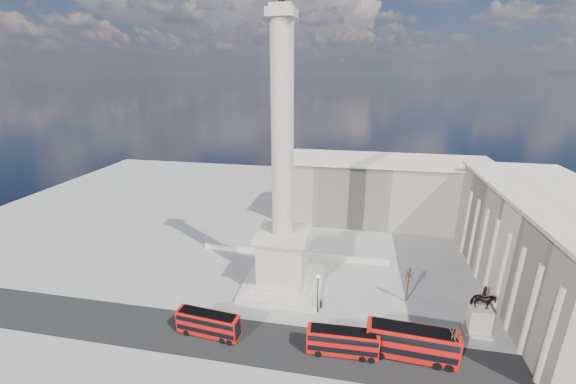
% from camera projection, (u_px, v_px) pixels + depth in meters
% --- Properties ---
extents(ground, '(180.00, 180.00, 0.00)m').
position_uv_depth(ground, '(277.00, 301.00, 60.56)').
color(ground, gray).
rests_on(ground, ground).
extents(asphalt_road, '(120.00, 9.00, 0.01)m').
position_uv_depth(asphalt_road, '(296.00, 348.00, 50.36)').
color(asphalt_road, black).
rests_on(asphalt_road, ground).
extents(nelsons_column, '(14.00, 14.00, 49.85)m').
position_uv_depth(nelsons_column, '(283.00, 221.00, 61.07)').
color(nelsons_column, '#BBB19C').
rests_on(nelsons_column, ground).
extents(balustrade_wall, '(40.00, 0.60, 1.10)m').
position_uv_depth(balustrade_wall, '(293.00, 254.00, 75.27)').
color(balustrade_wall, beige).
rests_on(balustrade_wall, ground).
extents(building_east, '(19.00, 46.00, 18.60)m').
position_uv_depth(building_east, '(552.00, 249.00, 58.89)').
color(building_east, beige).
rests_on(building_east, ground).
extents(building_northeast, '(51.00, 17.00, 16.60)m').
position_uv_depth(building_northeast, '(385.00, 190.00, 91.56)').
color(building_northeast, beige).
rests_on(building_northeast, ground).
extents(red_bus_a, '(9.77, 3.15, 3.89)m').
position_uv_depth(red_bus_a, '(209.00, 324.00, 52.16)').
color(red_bus_a, red).
rests_on(red_bus_a, ground).
extents(red_bus_b, '(9.87, 2.59, 3.98)m').
position_uv_depth(red_bus_b, '(343.00, 342.00, 48.62)').
color(red_bus_b, red).
rests_on(red_bus_b, ground).
extents(red_bus_c, '(12.12, 3.48, 4.85)m').
position_uv_depth(red_bus_c, '(412.00, 343.00, 47.80)').
color(red_bus_c, red).
rests_on(red_bus_c, ground).
extents(victorian_lamp, '(0.59, 0.59, 6.89)m').
position_uv_depth(victorian_lamp, '(318.00, 290.00, 56.75)').
color(victorian_lamp, black).
rests_on(victorian_lamp, ground).
extents(equestrian_statue, '(3.92, 2.94, 8.18)m').
position_uv_depth(equestrian_statue, '(479.00, 317.00, 52.36)').
color(equestrian_statue, beige).
rests_on(equestrian_statue, ground).
extents(bare_tree_near, '(1.63, 1.63, 7.14)m').
position_uv_depth(bare_tree_near, '(456.00, 334.00, 44.97)').
color(bare_tree_near, '#332319').
rests_on(bare_tree_near, ground).
extents(bare_tree_mid, '(1.79, 1.79, 6.79)m').
position_uv_depth(bare_tree_mid, '(409.00, 274.00, 59.06)').
color(bare_tree_mid, '#332319').
rests_on(bare_tree_mid, ground).
extents(bare_tree_far, '(1.74, 1.74, 7.09)m').
position_uv_depth(bare_tree_far, '(497.00, 263.00, 61.75)').
color(bare_tree_far, '#332319').
rests_on(bare_tree_far, ground).
extents(pedestrian_walking, '(0.56, 0.37, 1.53)m').
position_uv_depth(pedestrian_walking, '(396.00, 336.00, 51.46)').
color(pedestrian_walking, black).
rests_on(pedestrian_walking, ground).
extents(pedestrian_standing, '(1.06, 0.91, 1.88)m').
position_uv_depth(pedestrian_standing, '(413.00, 328.00, 52.94)').
color(pedestrian_standing, black).
rests_on(pedestrian_standing, ground).
extents(pedestrian_crossing, '(0.83, 1.06, 1.68)m').
position_uv_depth(pedestrian_crossing, '(321.00, 304.00, 58.64)').
color(pedestrian_crossing, black).
rests_on(pedestrian_crossing, ground).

